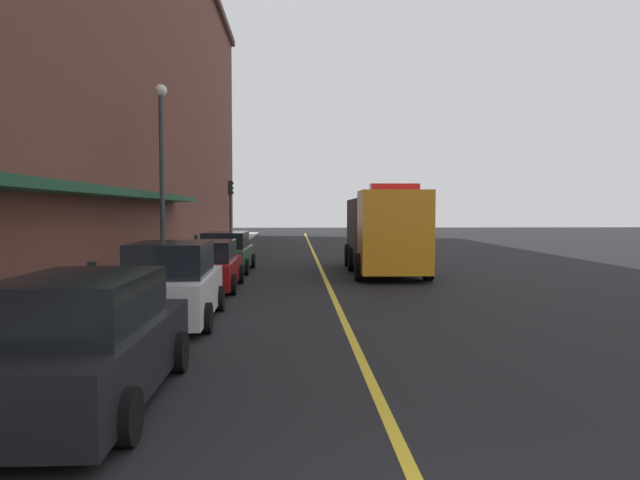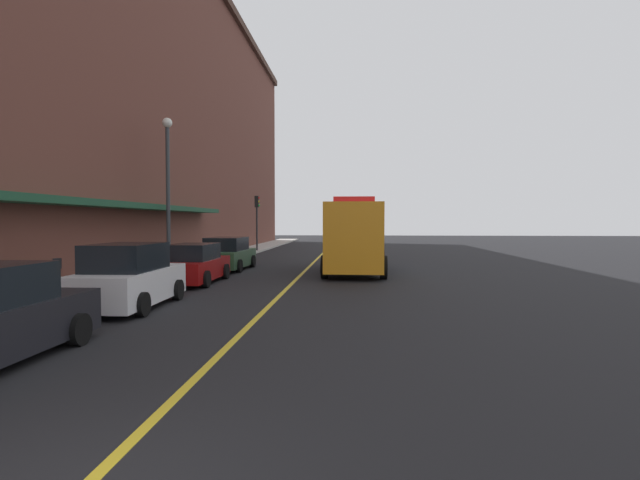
% 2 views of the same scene
% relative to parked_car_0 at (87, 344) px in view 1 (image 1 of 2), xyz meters
% --- Properties ---
extents(ground_plane, '(112.00, 112.00, 0.00)m').
position_rel_parked_car_0_xyz_m(ground_plane, '(3.85, 20.97, -0.81)').
color(ground_plane, black).
extents(sidewalk_left, '(2.40, 70.00, 0.15)m').
position_rel_parked_car_0_xyz_m(sidewalk_left, '(-2.35, 20.97, -0.73)').
color(sidewalk_left, '#ADA8A0').
rests_on(sidewalk_left, ground).
extents(lane_center_stripe, '(0.16, 70.00, 0.01)m').
position_rel_parked_car_0_xyz_m(lane_center_stripe, '(3.85, 20.97, -0.80)').
color(lane_center_stripe, gold).
rests_on(lane_center_stripe, ground).
extents(brick_building_left, '(11.96, 64.00, 19.46)m').
position_rel_parked_car_0_xyz_m(brick_building_left, '(-8.94, 19.96, 8.93)').
color(brick_building_left, brown).
rests_on(brick_building_left, ground).
extents(parked_car_0, '(2.02, 4.66, 1.72)m').
position_rel_parked_car_0_xyz_m(parked_car_0, '(0.00, 0.00, 0.00)').
color(parked_car_0, black).
rests_on(parked_car_0, ground).
extents(parked_car_1, '(2.12, 4.38, 1.83)m').
position_rel_parked_car_0_xyz_m(parked_car_1, '(-0.05, 5.67, 0.04)').
color(parked_car_1, silver).
rests_on(parked_car_1, ground).
extents(parked_car_2, '(1.98, 4.50, 1.57)m').
position_rel_parked_car_0_xyz_m(parked_car_2, '(-0.03, 11.25, -0.06)').
color(parked_car_2, maroon).
rests_on(parked_car_2, ground).
extents(parked_car_3, '(2.17, 4.55, 1.65)m').
position_rel_parked_car_0_xyz_m(parked_car_3, '(-0.11, 16.60, -0.03)').
color(parked_car_3, '#2D5133').
rests_on(parked_car_3, ground).
extents(utility_truck, '(2.95, 8.11, 3.49)m').
position_rel_parked_car_0_xyz_m(utility_truck, '(6.35, 15.97, 0.86)').
color(utility_truck, orange).
rests_on(utility_truck, ground).
extents(parking_meter_0, '(0.14, 0.18, 1.33)m').
position_rel_parked_car_0_xyz_m(parking_meter_0, '(-1.50, 4.61, 0.25)').
color(parking_meter_0, '#4C4C51').
rests_on(parking_meter_0, sidewalk_left).
extents(parking_meter_1, '(0.14, 0.18, 1.33)m').
position_rel_parked_car_0_xyz_m(parking_meter_1, '(-1.50, 17.49, 0.25)').
color(parking_meter_1, '#4C4C51').
rests_on(parking_meter_1, sidewalk_left).
extents(street_lamp_left, '(0.44, 0.44, 6.94)m').
position_rel_parked_car_0_xyz_m(street_lamp_left, '(-2.10, 13.88, 3.59)').
color(street_lamp_left, '#33383D').
rests_on(street_lamp_left, sidewalk_left).
extents(traffic_light_near, '(0.38, 0.36, 4.30)m').
position_rel_parked_car_0_xyz_m(traffic_light_near, '(-1.44, 30.58, 2.35)').
color(traffic_light_near, '#232326').
rests_on(traffic_light_near, sidewalk_left).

